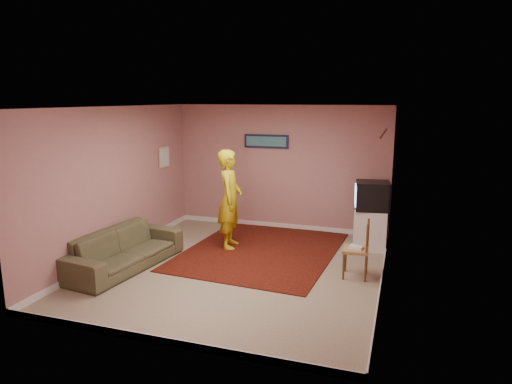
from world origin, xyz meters
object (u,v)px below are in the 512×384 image
(sofa, at_px, (124,249))
(person, at_px, (230,199))
(chair_b, at_px, (356,243))
(chair_a, at_px, (376,212))
(tv_cabinet, at_px, (371,229))
(crt_tv, at_px, (372,196))

(sofa, distance_m, person, 2.07)
(person, bearing_deg, chair_b, -118.79)
(chair_b, xyz_separation_m, sofa, (-3.63, -0.79, -0.23))
(chair_b, bearing_deg, chair_a, 172.84)
(chair_a, bearing_deg, tv_cabinet, -107.01)
(chair_b, height_order, person, person)
(crt_tv, distance_m, person, 2.59)
(crt_tv, bearing_deg, chair_a, 75.67)
(sofa, height_order, person, person)
(crt_tv, relative_size, chair_b, 1.37)
(chair_b, bearing_deg, person, -109.59)
(crt_tv, height_order, sofa, crt_tv)
(person, bearing_deg, crt_tv, -84.97)
(chair_b, relative_size, sofa, 0.23)
(tv_cabinet, xyz_separation_m, person, (-2.49, -0.74, 0.54))
(chair_a, xyz_separation_m, chair_b, (-0.17, -1.96, -0.04))
(tv_cabinet, distance_m, person, 2.65)
(tv_cabinet, xyz_separation_m, chair_a, (0.05, 0.49, 0.22))
(chair_b, distance_m, sofa, 3.73)
(chair_a, bearing_deg, sofa, -155.21)
(tv_cabinet, distance_m, chair_a, 0.54)
(chair_a, bearing_deg, crt_tv, -107.70)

